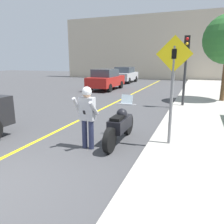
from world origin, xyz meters
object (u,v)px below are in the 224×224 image
parked_car_red (106,79)px  person_biker (87,112)px  motorcycle (120,125)px  crossing_sign (173,81)px  parked_car_silver (125,75)px  traffic_light (186,57)px

parked_car_red → person_biker: bearing=-69.2°
motorcycle → parked_car_red: 11.95m
parked_car_red → motorcycle: bearing=-64.9°
person_biker → crossing_sign: 2.35m
crossing_sign → parked_car_silver: (-6.87, 17.06, -0.98)m
traffic_light → parked_car_red: 8.43m
person_biker → traffic_light: (2.02, 6.37, 1.46)m
person_biker → parked_car_silver: bearing=105.1°
motorcycle → traffic_light: (1.36, 5.61, 1.97)m
person_biker → parked_car_silver: 18.51m
person_biker → parked_car_red: (-4.40, 11.59, -0.18)m
traffic_light → crossing_sign: bearing=-89.6°
motorcycle → parked_car_red: (-5.06, 10.82, 0.34)m
traffic_light → parked_car_silver: bearing=120.7°
traffic_light → parked_car_silver: (-6.84, 11.49, -1.64)m
motorcycle → traffic_light: bearing=76.4°
person_biker → parked_car_red: bearing=110.8°
motorcycle → parked_car_silver: parked_car_silver is taller
motorcycle → traffic_light: size_ratio=0.68×
parked_car_silver → parked_car_red: bearing=-86.2°
traffic_light → motorcycle: bearing=-103.6°
person_biker → traffic_light: size_ratio=0.51×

